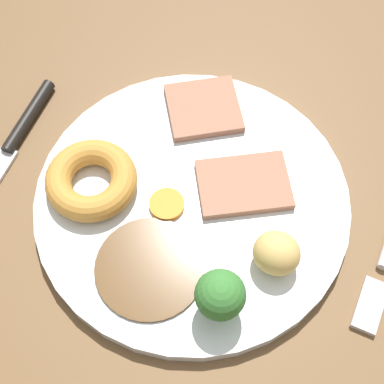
# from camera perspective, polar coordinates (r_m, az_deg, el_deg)

# --- Properties ---
(dining_table) EXTENTS (1.20, 0.84, 0.04)m
(dining_table) POSITION_cam_1_polar(r_m,az_deg,el_deg) (0.53, 4.88, -1.14)
(dining_table) COLOR brown
(dining_table) RESTS_ON ground
(dinner_plate) EXTENTS (0.27, 0.27, 0.01)m
(dinner_plate) POSITION_cam_1_polar(r_m,az_deg,el_deg) (0.50, -0.00, -0.93)
(dinner_plate) COLOR white
(dinner_plate) RESTS_ON dining_table
(gravy_pool) EXTENTS (0.09, 0.09, 0.00)m
(gravy_pool) POSITION_cam_1_polar(r_m,az_deg,el_deg) (0.47, -4.24, -7.57)
(gravy_pool) COLOR #563819
(gravy_pool) RESTS_ON dinner_plate
(meat_slice_main) EXTENTS (0.10, 0.09, 0.01)m
(meat_slice_main) POSITION_cam_1_polar(r_m,az_deg,el_deg) (0.50, 5.01, 0.43)
(meat_slice_main) COLOR #9E664C
(meat_slice_main) RESTS_ON dinner_plate
(meat_slice_under) EXTENTS (0.09, 0.09, 0.01)m
(meat_slice_under) POSITION_cam_1_polar(r_m,az_deg,el_deg) (0.54, 1.17, 8.36)
(meat_slice_under) COLOR #9E664C
(meat_slice_under) RESTS_ON dinner_plate
(yorkshire_pudding) EXTENTS (0.08, 0.08, 0.02)m
(yorkshire_pudding) POSITION_cam_1_polar(r_m,az_deg,el_deg) (0.50, -10.02, 1.19)
(yorkshire_pudding) COLOR #C68938
(yorkshire_pudding) RESTS_ON dinner_plate
(roast_potato_left) EXTENTS (0.04, 0.04, 0.04)m
(roast_potato_left) POSITION_cam_1_polar(r_m,az_deg,el_deg) (0.46, 8.43, -6.05)
(roast_potato_left) COLOR #D8B260
(roast_potato_left) RESTS_ON dinner_plate
(carrot_coin_front) EXTENTS (0.03, 0.03, 0.00)m
(carrot_coin_front) POSITION_cam_1_polar(r_m,az_deg,el_deg) (0.49, -2.53, -1.24)
(carrot_coin_front) COLOR orange
(carrot_coin_front) RESTS_ON dinner_plate
(broccoli_floret) EXTENTS (0.04, 0.04, 0.05)m
(broccoli_floret) POSITION_cam_1_polar(r_m,az_deg,el_deg) (0.43, 2.83, -10.26)
(broccoli_floret) COLOR #8CB766
(broccoli_floret) RESTS_ON dinner_plate
(knife) EXTENTS (0.02, 0.19, 0.01)m
(knife) POSITION_cam_1_polar(r_m,az_deg,el_deg) (0.56, -17.52, 4.56)
(knife) COLOR black
(knife) RESTS_ON dining_table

